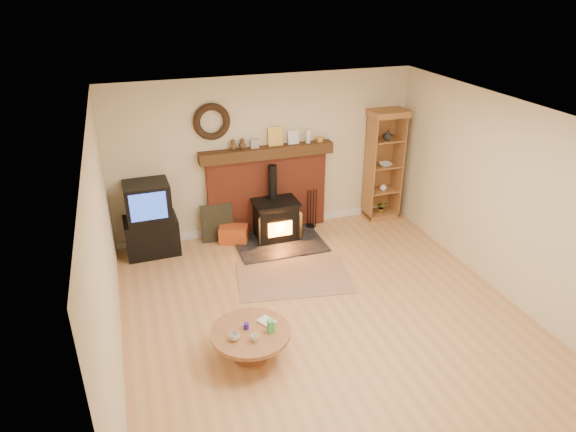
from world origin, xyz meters
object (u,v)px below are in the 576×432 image
object	(u,v)px
curio_cabinet	(383,165)
coffee_table	(251,336)
tv_unit	(150,220)
wood_stove	(276,222)

from	to	relation	value
curio_cabinet	coffee_table	world-z (taller)	curio_cabinet
tv_unit	coffee_table	size ratio (longest dim) A/B	1.30
wood_stove	tv_unit	bearing A→B (deg)	174.21
coffee_table	curio_cabinet	bearing A→B (deg)	43.25
coffee_table	tv_unit	bearing A→B (deg)	106.26
curio_cabinet	wood_stove	bearing A→B (deg)	-172.00
tv_unit	coffee_table	distance (m)	3.01
wood_stove	tv_unit	distance (m)	1.99
wood_stove	tv_unit	xyz separation A→B (m)	(-1.97, 0.20, 0.24)
tv_unit	curio_cabinet	distance (m)	4.02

